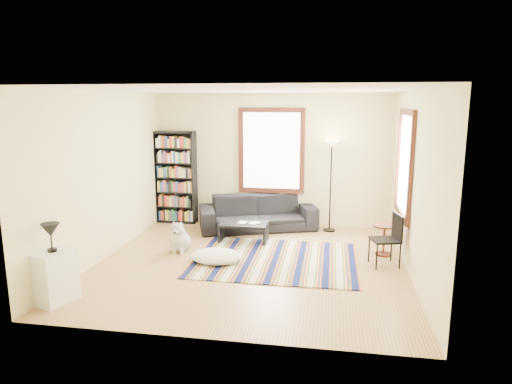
% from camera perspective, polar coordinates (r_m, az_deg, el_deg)
% --- Properties ---
extents(floor, '(5.00, 5.00, 0.10)m').
position_cam_1_polar(floor, '(7.64, -0.63, -9.22)').
color(floor, tan).
rests_on(floor, ground).
extents(ceiling, '(5.00, 5.00, 0.10)m').
position_cam_1_polar(ceiling, '(7.16, -0.68, 13.07)').
color(ceiling, white).
rests_on(ceiling, floor).
extents(wall_back, '(5.00, 0.10, 2.80)m').
position_cam_1_polar(wall_back, '(9.76, 1.99, 4.05)').
color(wall_back, beige).
rests_on(wall_back, floor).
extents(wall_front, '(5.00, 0.10, 2.80)m').
position_cam_1_polar(wall_front, '(4.83, -5.99, -3.49)').
color(wall_front, beige).
rests_on(wall_front, floor).
extents(wall_left, '(0.10, 5.00, 2.80)m').
position_cam_1_polar(wall_left, '(8.11, -18.70, 1.98)').
color(wall_left, beige).
rests_on(wall_left, floor).
extents(wall_right, '(0.10, 5.00, 2.80)m').
position_cam_1_polar(wall_right, '(7.27, 19.55, 0.91)').
color(wall_right, beige).
rests_on(wall_right, floor).
extents(window_back, '(1.20, 0.06, 1.60)m').
position_cam_1_polar(window_back, '(9.66, 1.94, 5.17)').
color(window_back, white).
rests_on(window_back, wall_back).
extents(window_right, '(0.06, 1.20, 1.60)m').
position_cam_1_polar(window_right, '(8.01, 18.12, 3.35)').
color(window_right, white).
rests_on(window_right, wall_right).
extents(rug, '(2.71, 2.17, 0.02)m').
position_cam_1_polar(rug, '(7.76, 2.41, -8.43)').
color(rug, '#0D1644').
rests_on(rug, floor).
extents(sofa, '(1.66, 2.56, 0.70)m').
position_cam_1_polar(sofa, '(9.50, 0.22, -2.60)').
color(sofa, black).
rests_on(sofa, floor).
extents(bookshelf, '(0.90, 0.30, 2.00)m').
position_cam_1_polar(bookshelf, '(10.08, -10.04, 1.82)').
color(bookshelf, black).
rests_on(bookshelf, floor).
extents(coffee_table, '(0.91, 0.51, 0.36)m').
position_cam_1_polar(coffee_table, '(8.70, -1.56, -5.06)').
color(coffee_table, black).
rests_on(coffee_table, floor).
extents(book_a, '(0.17, 0.22, 0.02)m').
position_cam_1_polar(book_a, '(8.67, -2.22, -3.82)').
color(book_a, beige).
rests_on(book_a, coffee_table).
extents(book_b, '(0.25, 0.27, 0.02)m').
position_cam_1_polar(book_b, '(8.67, -0.53, -3.82)').
color(book_b, beige).
rests_on(book_b, coffee_table).
extents(floor_cushion, '(1.06, 0.95, 0.22)m').
position_cam_1_polar(floor_cushion, '(7.65, -4.98, -7.99)').
color(floor_cushion, silver).
rests_on(floor_cushion, floor).
extents(floor_lamp, '(0.35, 0.35, 1.86)m').
position_cam_1_polar(floor_lamp, '(9.35, 9.30, 0.68)').
color(floor_lamp, black).
rests_on(floor_lamp, floor).
extents(side_table, '(0.50, 0.50, 0.54)m').
position_cam_1_polar(side_table, '(8.24, 15.70, -5.78)').
color(side_table, '#451F11').
rests_on(side_table, floor).
extents(folding_chair, '(0.51, 0.49, 0.86)m').
position_cam_1_polar(folding_chair, '(7.67, 15.81, -5.81)').
color(folding_chair, black).
rests_on(folding_chair, floor).
extents(white_cabinet, '(0.52, 0.59, 0.70)m').
position_cam_1_polar(white_cabinet, '(6.67, -23.87, -9.68)').
color(white_cabinet, white).
rests_on(white_cabinet, floor).
extents(table_lamp, '(0.26, 0.26, 0.38)m').
position_cam_1_polar(table_lamp, '(6.51, -24.24, -5.22)').
color(table_lamp, black).
rests_on(table_lamp, white_cabinet).
extents(dog, '(0.45, 0.60, 0.57)m').
position_cam_1_polar(dog, '(8.22, -9.45, -5.42)').
color(dog, '#B8B8B8').
rests_on(dog, floor).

